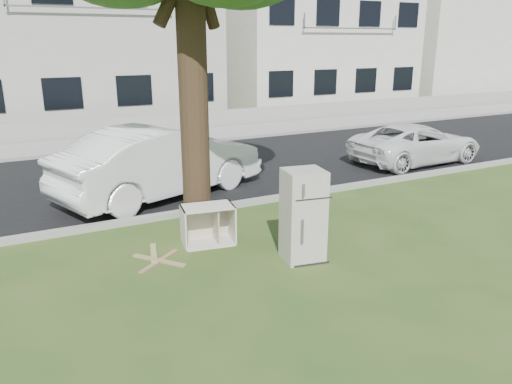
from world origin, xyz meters
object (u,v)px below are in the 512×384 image
cabinet (208,225)px  car_center (161,161)px  car_right (416,143)px  fridge (303,215)px

cabinet → car_center: car_center is taller
car_center → car_right: bearing=-111.0°
fridge → cabinet: bearing=140.5°
cabinet → car_center: size_ratio=0.18×
car_right → fridge: bearing=120.5°
cabinet → car_right: 8.48m
car_center → car_right: 7.80m
cabinet → car_right: (7.93, 3.00, 0.22)m
fridge → cabinet: size_ratio=1.68×
car_center → car_right: (7.79, -0.22, -0.25)m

